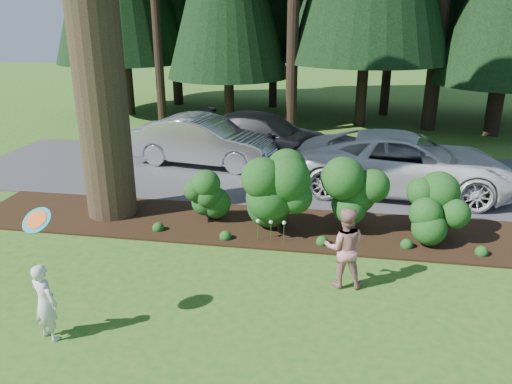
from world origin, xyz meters
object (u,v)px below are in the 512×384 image
car_dark_suv (264,136)px  car_silver_wagon (204,141)px  frisbee (37,220)px  adult (344,248)px  child (45,302)px  car_white_suv (405,163)px

car_dark_suv → car_silver_wagon: bearing=134.4°
car_silver_wagon → frisbee: (0.05, -9.69, 1.17)m
adult → frisbee: bearing=22.2°
car_silver_wagon → child: 9.84m
car_white_suv → frisbee: bearing=145.5°
adult → frisbee: 5.37m
car_silver_wagon → adult: bearing=-138.5°
car_silver_wagon → car_dark_suv: (1.87, 1.21, -0.05)m
car_silver_wagon → car_white_suv: car_white_suv is taller
car_white_suv → adult: 5.89m
adult → car_white_suv: bearing=-111.1°
car_dark_suv → adult: adult is taller
child → car_dark_suv: bearing=-79.2°
child → car_white_suv: bearing=-108.0°
car_silver_wagon → adult: size_ratio=3.11×
car_white_suv → frisbee: (-6.38, -7.98, 1.13)m
child → car_silver_wagon: bearing=-69.5°
child → frisbee: (-0.01, 0.16, 1.35)m
car_silver_wagon → car_white_suv: (6.43, -1.71, 0.04)m
car_white_suv → frisbee: size_ratio=12.21×
car_silver_wagon → car_white_suv: size_ratio=0.81×
frisbee → car_white_suv: bearing=51.3°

